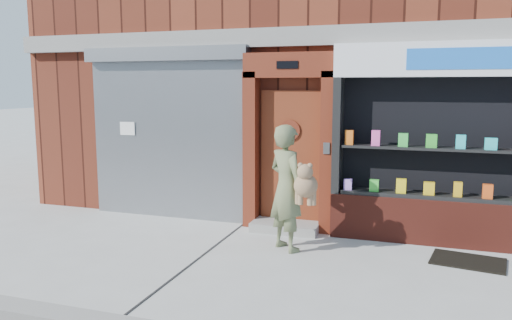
% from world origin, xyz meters
% --- Properties ---
extents(ground, '(80.00, 80.00, 0.00)m').
position_xyz_m(ground, '(0.00, 0.00, 0.00)').
color(ground, '#9E9E99').
rests_on(ground, ground).
extents(building, '(12.00, 8.16, 8.00)m').
position_xyz_m(building, '(-0.00, 5.99, 4.00)').
color(building, '#4A1B10').
rests_on(building, ground).
extents(shutter_bay, '(3.10, 0.30, 3.04)m').
position_xyz_m(shutter_bay, '(-3.00, 1.93, 1.72)').
color(shutter_bay, gray).
rests_on(shutter_bay, ground).
extents(red_door_bay, '(1.52, 0.58, 2.90)m').
position_xyz_m(red_door_bay, '(-0.75, 1.86, 1.46)').
color(red_door_bay, '#5D1E10').
rests_on(red_door_bay, ground).
extents(pharmacy_bay, '(3.50, 0.41, 3.00)m').
position_xyz_m(pharmacy_bay, '(1.75, 1.81, 1.37)').
color(pharmacy_bay, maroon).
rests_on(pharmacy_bay, ground).
extents(woman, '(0.88, 0.75, 1.83)m').
position_xyz_m(woman, '(-0.48, 0.80, 0.93)').
color(woman, '#636C47').
rests_on(woman, ground).
extents(doormat, '(1.04, 0.80, 0.02)m').
position_xyz_m(doormat, '(1.99, 1.06, 0.01)').
color(doormat, black).
rests_on(doormat, ground).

